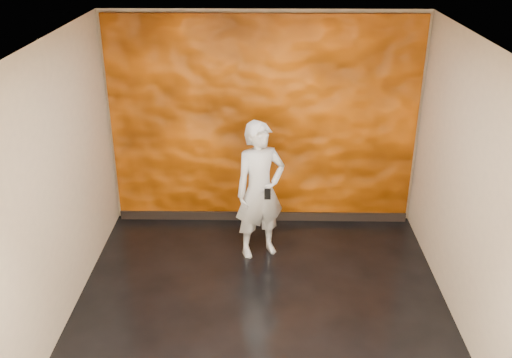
% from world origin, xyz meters
% --- Properties ---
extents(room, '(4.02, 4.02, 2.81)m').
position_xyz_m(room, '(0.00, 0.00, 1.40)').
color(room, black).
rests_on(room, ground).
extents(feature_wall, '(3.90, 0.06, 2.75)m').
position_xyz_m(feature_wall, '(0.00, 1.96, 1.38)').
color(feature_wall, '#E36207').
rests_on(feature_wall, ground).
extents(baseboard, '(3.90, 0.04, 0.12)m').
position_xyz_m(baseboard, '(0.00, 1.92, 0.06)').
color(baseboard, black).
rests_on(baseboard, ground).
extents(man, '(0.73, 0.62, 1.70)m').
position_xyz_m(man, '(-0.03, 1.10, 0.85)').
color(man, '#A6ADB6').
rests_on(man, ground).
extents(phone, '(0.07, 0.02, 0.14)m').
position_xyz_m(phone, '(0.06, 0.87, 0.92)').
color(phone, black).
rests_on(phone, man).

